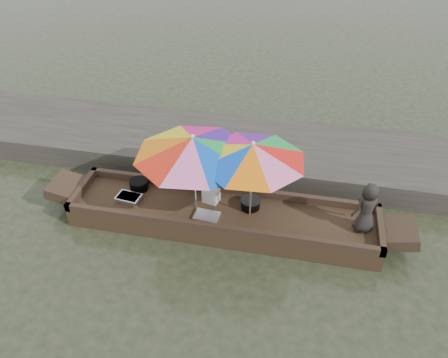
% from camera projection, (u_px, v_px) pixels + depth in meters
% --- Properties ---
extents(water, '(80.00, 80.00, 0.00)m').
position_uv_depth(water, '(223.00, 225.00, 8.14)').
color(water, '#242B1B').
rests_on(water, ground).
extents(dock, '(22.00, 2.20, 0.50)m').
position_uv_depth(dock, '(243.00, 150.00, 9.70)').
color(dock, '#2D2B26').
rests_on(dock, ground).
extents(boat_hull, '(5.59, 1.20, 0.35)m').
position_uv_depth(boat_hull, '(223.00, 218.00, 8.03)').
color(boat_hull, black).
rests_on(boat_hull, water).
extents(cooking_pot, '(0.35, 0.35, 0.19)m').
position_uv_depth(cooking_pot, '(139.00, 185.00, 8.39)').
color(cooking_pot, black).
rests_on(cooking_pot, boat_hull).
extents(tray_crayfish, '(0.48, 0.36, 0.09)m').
position_uv_depth(tray_crayfish, '(129.00, 198.00, 8.14)').
color(tray_crayfish, silver).
rests_on(tray_crayfish, boat_hull).
extents(tray_scallop, '(0.47, 0.34, 0.06)m').
position_uv_depth(tray_scallop, '(207.00, 216.00, 7.76)').
color(tray_scallop, silver).
rests_on(tray_scallop, boat_hull).
extents(charcoal_grill, '(0.35, 0.35, 0.16)m').
position_uv_depth(charcoal_grill, '(250.00, 204.00, 7.95)').
color(charcoal_grill, black).
rests_on(charcoal_grill, boat_hull).
extents(supply_bag, '(0.32, 0.28, 0.26)m').
position_uv_depth(supply_bag, '(211.00, 195.00, 8.07)').
color(supply_bag, silver).
rests_on(supply_bag, boat_hull).
extents(vendor, '(0.56, 0.49, 0.96)m').
position_uv_depth(vendor, '(367.00, 208.00, 7.26)').
color(vendor, black).
rests_on(vendor, boat_hull).
extents(umbrella_bow, '(2.51, 2.51, 1.55)m').
position_uv_depth(umbrella_bow, '(194.00, 173.00, 7.54)').
color(umbrella_bow, green).
rests_on(umbrella_bow, boat_hull).
extents(umbrella_stern, '(2.28, 2.28, 1.55)m').
position_uv_depth(umbrella_stern, '(251.00, 180.00, 7.38)').
color(umbrella_stern, red).
rests_on(umbrella_stern, boat_hull).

